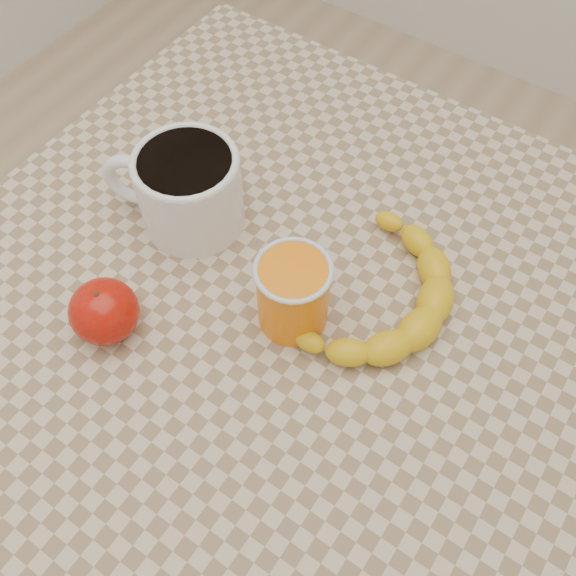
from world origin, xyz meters
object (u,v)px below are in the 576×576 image
Objects in this scene: coffee_mug at (186,187)px; apple at (104,311)px; banana at (381,295)px; table at (288,335)px; orange_juice_glass at (293,293)px.

apple is at bearing -82.12° from coffee_mug.
apple is 0.29m from banana.
banana reaches higher than table.
apple is (0.02, -0.17, -0.02)m from coffee_mug.
coffee_mug is 0.17m from apple.
table is 8.55× the size of orange_juice_glass.
apple is at bearing -134.51° from table.
banana is (0.25, 0.02, -0.04)m from coffee_mug.
banana is at bearing 44.03° from orange_juice_glass.
table is at bearing -10.24° from coffee_mug.
coffee_mug is 0.25m from banana.
coffee_mug is 1.93× the size of orange_juice_glass.
table is 4.43× the size of coffee_mug.
banana is (0.07, 0.07, -0.03)m from orange_juice_glass.
orange_juice_glass is (0.02, -0.02, 0.13)m from table.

